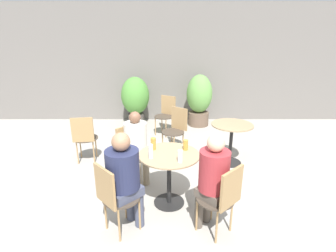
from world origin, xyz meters
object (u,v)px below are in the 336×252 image
Objects in this scene: seated_person_2 at (212,176)px; beer_glass_2 at (185,145)px; cafe_table_far at (230,134)px; beer_glass_3 at (152,144)px; bistro_chair_5 at (165,112)px; seated_person_1 at (123,175)px; beer_glass_1 at (179,156)px; potted_plant_0 at (134,98)px; bistro_chair_1 at (113,194)px; beer_glass_0 at (150,151)px; bistro_chair_4 at (83,135)px; bistro_chair_0 at (130,149)px; seated_person_0 at (135,142)px; potted_plant_1 at (198,99)px; bistro_chair_3 at (175,126)px; bistro_chair_2 at (222,195)px; cafe_table_near at (168,166)px.

seated_person_2 is 0.71m from beer_glass_2.
beer_glass_2 is at bearing -129.25° from cafe_table_far.
bistro_chair_5 is at bearing 86.64° from beer_glass_3.
seated_person_1 is 0.70m from beer_glass_1.
potted_plant_0 is at bearing -38.69° from seated_person_1.
bistro_chair_5 is 3.32m from seated_person_2.
seated_person_2 is (1.11, 0.08, 0.18)m from bistro_chair_1.
bistro_chair_4 is at bearing 133.40° from beer_glass_0.
seated_person_0 is (0.11, -0.11, 0.16)m from bistro_chair_0.
potted_plant_1 is (0.29, 3.88, -0.02)m from seated_person_2.
beer_glass_1 is at bearing -103.91° from beer_glass_2.
bistro_chair_1 is 1.00× the size of bistro_chair_3.
cafe_table_far is 0.57× the size of potted_plant_1.
seated_person_0 reaches higher than cafe_table_far.
beer_glass_3 reaches higher than bistro_chair_2.
bistro_chair_5 is at bearing 32.35° from bistro_chair_0.
beer_glass_1 reaches higher than bistro_chair_5.
seated_person_0 is 7.05× the size of beer_glass_3.
potted_plant_1 is (-0.34, 2.15, 0.15)m from cafe_table_far.
bistro_chair_3 reaches higher than beer_glass_2.
bistro_chair_0 is 1.22m from bistro_chair_1.
cafe_table_near is 0.72m from seated_person_2.
potted_plant_0 is at bearing -179.86° from potted_plant_1.
bistro_chair_5 is (-0.06, 2.75, -0.04)m from cafe_table_near.
seated_person_0 is 0.47m from beer_glass_3.
bistro_chair_4 is (-2.61, 0.00, -0.02)m from cafe_table_far.
beer_glass_1 is 0.12× the size of potted_plant_0.
beer_glass_0 reaches higher than bistro_chair_5.
beer_glass_3 is at bearing -78.97° from potted_plant_0.
beer_glass_3 is 3.37m from potted_plant_1.
bistro_chair_4 is 5.37× the size of beer_glass_3.
potted_plant_0 is (-0.35, 2.85, 0.02)m from seated_person_0.
potted_plant_1 reaches higher than cafe_table_far.
potted_plant_1 is at bearing 79.88° from beer_glass_1.
bistro_chair_2 is 1.13m from seated_person_1.
cafe_table_far is at bearing -81.13° from potted_plant_1.
seated_person_1 is at bearing -108.44° from potted_plant_1.
bistro_chair_3 is 1.00× the size of bistro_chair_4.
bistro_chair_0 is at bearing -84.28° from bistro_chair_3.
cafe_table_far is at bearing -22.05° from bistro_chair_5.
beer_glass_1 is at bearing -93.43° from seated_person_0.
seated_person_0 is 0.96× the size of seated_person_2.
bistro_chair_1 is 1.00× the size of bistro_chair_2.
cafe_table_far is at bearing -149.19° from bistro_chair_2.
seated_person_2 reaches higher than bistro_chair_2.
potted_plant_1 is (0.63, 1.66, 0.17)m from bistro_chair_3.
beer_glass_1 is 0.37m from beer_glass_2.
bistro_chair_2 is at bearing -92.59° from potted_plant_1.
bistro_chair_1 is at bearing 90.00° from seated_person_1.
potted_plant_0 is at bearing 53.48° from seated_person_0.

